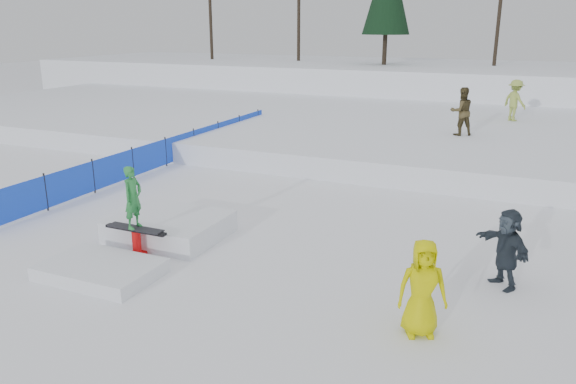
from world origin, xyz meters
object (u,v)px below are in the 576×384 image
at_px(walker_olive, 462,111).
at_px(spectator_yellow, 422,288).
at_px(safety_fence, 166,152).
at_px(jib_rail_feature, 152,235).
at_px(walker_ygreen, 515,100).
at_px(spectator_dark, 507,248).

bearing_deg(walker_olive, spectator_yellow, 65.23).
relative_size(walker_olive, spectator_yellow, 1.11).
xyz_separation_m(safety_fence, walker_olive, (9.70, 6.41, 1.20)).
xyz_separation_m(safety_fence, jib_rail_feature, (4.41, -6.72, -0.25)).
distance_m(spectator_yellow, jib_rail_feature, 6.75).
height_order(walker_olive, walker_ygreen, walker_olive).
height_order(safety_fence, jib_rail_feature, jib_rail_feature).
bearing_deg(spectator_dark, walker_olive, 151.79).
relative_size(safety_fence, spectator_yellow, 9.33).
xyz_separation_m(walker_olive, jib_rail_feature, (-5.29, -13.13, -1.45)).
bearing_deg(walker_olive, jib_rail_feature, 38.17).
bearing_deg(safety_fence, walker_olive, 33.46).
height_order(spectator_yellow, jib_rail_feature, jib_rail_feature).
relative_size(walker_olive, spectator_dark, 1.16).
height_order(walker_ygreen, spectator_yellow, walker_ygreen).
bearing_deg(spectator_yellow, walker_olive, 71.72).
distance_m(walker_ygreen, jib_rail_feature, 19.11).
bearing_deg(spectator_dark, spectator_yellow, -65.23).
bearing_deg(spectator_dark, walker_ygreen, 142.51).
bearing_deg(safety_fence, walker_ygreen, 43.71).
xyz_separation_m(walker_ygreen, spectator_dark, (0.70, -16.54, -0.92)).
height_order(spectator_yellow, spectator_dark, spectator_yellow).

